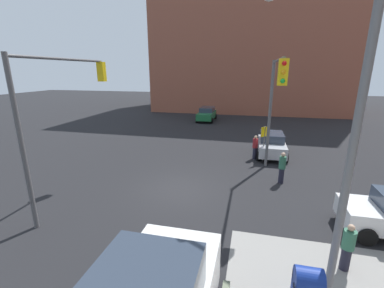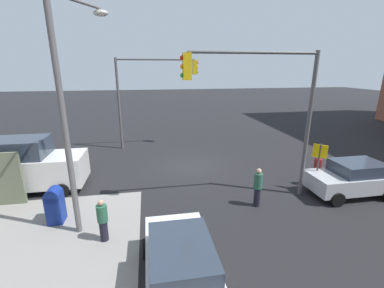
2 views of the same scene
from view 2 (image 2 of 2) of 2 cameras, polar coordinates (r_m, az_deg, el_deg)
name	(u,v)px [view 2 (image 2 of 2)]	position (r m, az deg, el deg)	size (l,w,h in m)	color
ground_plane	(191,166)	(15.89, -0.15, -4.88)	(120.00, 120.00, 0.00)	black
traffic_signal_nw_corner	(264,97)	(11.22, 15.62, 10.06)	(5.80, 0.36, 6.50)	#59595B
traffic_signal_se_corner	(150,85)	(19.12, -9.31, 12.87)	(5.89, 0.36, 6.50)	#59595B
street_lamp_corner	(70,102)	(9.51, -25.46, 8.34)	(1.54, 2.38, 8.00)	slate
warning_sign_two_way	(319,159)	(13.59, 26.35, -3.08)	(0.48, 0.48, 2.40)	#4C4C4C
mailbox_blue	(55,204)	(11.44, -28.18, -11.70)	(0.56, 0.64, 1.43)	navy
sedan_silver	(352,178)	(14.29, 31.99, -6.41)	(3.85, 2.02, 1.62)	#B7BABF
coupe_white	(181,264)	(7.46, -2.56, -25.08)	(2.02, 3.91, 1.62)	white
van_white_delivery	(23,166)	(14.85, -33.41, -4.04)	(5.40, 2.32, 2.62)	white
pedestrian_crossing	(317,170)	(14.48, 26.02, -5.18)	(0.36, 0.36, 1.66)	maroon
pedestrian_waiting	(103,220)	(9.65, -19.23, -15.64)	(0.36, 0.36, 1.56)	#2D664C
pedestrian_walking_north	(258,187)	(11.50, 14.40, -9.19)	(0.36, 0.36, 1.74)	#2D664C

